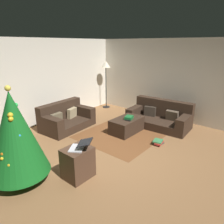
% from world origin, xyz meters
% --- Properties ---
extents(ground_plane, '(6.40, 6.40, 0.00)m').
position_xyz_m(ground_plane, '(0.00, 0.00, 0.00)').
color(ground_plane, brown).
extents(rear_partition, '(6.40, 0.12, 2.60)m').
position_xyz_m(rear_partition, '(0.00, 3.14, 1.30)').
color(rear_partition, silver).
rests_on(rear_partition, ground_plane).
extents(corner_partition, '(0.12, 6.40, 2.60)m').
position_xyz_m(corner_partition, '(3.14, 0.00, 1.30)').
color(corner_partition, silver).
rests_on(corner_partition, ground_plane).
extents(couch_left, '(1.60, 1.01, 0.76)m').
position_xyz_m(couch_left, '(0.29, 2.25, 0.29)').
color(couch_left, '#332319').
rests_on(couch_left, ground_plane).
extents(couch_right, '(1.04, 1.87, 0.79)m').
position_xyz_m(couch_right, '(2.26, 0.13, 0.29)').
color(couch_right, '#332319').
rests_on(couch_right, ground_plane).
extents(ottoman, '(0.98, 0.58, 0.42)m').
position_xyz_m(ottoman, '(1.19, 0.62, 0.21)').
color(ottoman, '#332319').
rests_on(ottoman, ground_plane).
extents(gift_box, '(0.30, 0.26, 0.08)m').
position_xyz_m(gift_box, '(1.20, 0.55, 0.46)').
color(gift_box, '#19662D').
rests_on(gift_box, ottoman).
extents(tv_remote, '(0.08, 0.17, 0.02)m').
position_xyz_m(tv_remote, '(1.07, 0.50, 0.43)').
color(tv_remote, black).
rests_on(tv_remote, ottoman).
extents(christmas_tree, '(1.07, 1.07, 1.80)m').
position_xyz_m(christmas_tree, '(-1.87, 0.80, 0.95)').
color(christmas_tree, brown).
rests_on(christmas_tree, ground_plane).
extents(side_table, '(0.52, 0.44, 0.60)m').
position_xyz_m(side_table, '(-1.12, 0.08, 0.30)').
color(side_table, '#4C3323').
rests_on(side_table, ground_plane).
extents(laptop, '(0.48, 0.51, 0.18)m').
position_xyz_m(laptop, '(-1.08, 0.03, 0.66)').
color(laptop, silver).
rests_on(laptop, side_table).
extents(book_stack, '(0.32, 0.26, 0.11)m').
position_xyz_m(book_stack, '(1.08, -0.45, 0.06)').
color(book_stack, '#4C423D').
rests_on(book_stack, ground_plane).
extents(corner_lamp, '(0.36, 0.36, 1.82)m').
position_xyz_m(corner_lamp, '(2.67, 2.71, 1.55)').
color(corner_lamp, black).
rests_on(corner_lamp, ground_plane).
extents(area_rug, '(2.60, 2.00, 0.01)m').
position_xyz_m(area_rug, '(1.19, 0.62, 0.00)').
color(area_rug, brown).
rests_on(area_rug, ground_plane).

